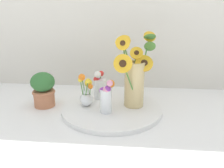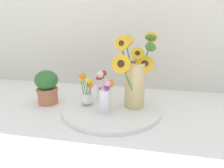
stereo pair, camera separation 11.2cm
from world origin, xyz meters
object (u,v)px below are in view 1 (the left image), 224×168
at_px(vase_bulb_right, 86,94).
at_px(vase_small_back, 100,86).
at_px(vase_small_center, 106,96).
at_px(potted_plant, 43,89).
at_px(serving_tray, 112,108).
at_px(mason_jar_sunflowers, 134,77).

xyz_separation_m(vase_bulb_right, vase_small_back, (0.05, 0.12, 0.00)).
bearing_deg(vase_small_center, vase_bulb_right, 149.07).
bearing_deg(potted_plant, serving_tray, -4.15).
bearing_deg(mason_jar_sunflowers, potted_plant, -179.91).
bearing_deg(vase_bulb_right, potted_plant, 172.88).
bearing_deg(potted_plant, vase_small_back, 16.51).
bearing_deg(serving_tray, vase_bulb_right, -178.73).
bearing_deg(vase_bulb_right, mason_jar_sunflowers, 7.17).
distance_m(serving_tray, mason_jar_sunflowers, 0.21).
xyz_separation_m(vase_small_center, potted_plant, (-0.36, 0.10, -0.01)).
bearing_deg(vase_small_back, vase_bulb_right, -114.44).
distance_m(vase_small_center, potted_plant, 0.37).
distance_m(vase_small_center, vase_small_back, 0.20).
bearing_deg(vase_small_center, potted_plant, 164.53).
height_order(serving_tray, potted_plant, potted_plant).
height_order(mason_jar_sunflowers, potted_plant, mason_jar_sunflowers).
bearing_deg(potted_plant, vase_small_center, -15.47).
bearing_deg(vase_small_back, serving_tray, -54.98).
distance_m(serving_tray, vase_small_center, 0.12).
relative_size(serving_tray, vase_small_back, 3.27).
xyz_separation_m(serving_tray, vase_bulb_right, (-0.14, -0.00, 0.08)).
bearing_deg(vase_small_center, vase_small_back, 108.00).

